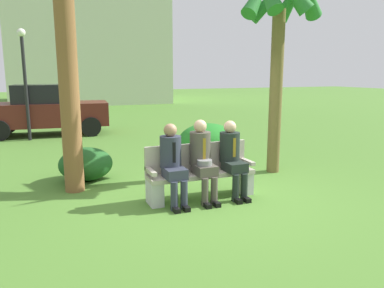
{
  "coord_description": "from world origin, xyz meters",
  "views": [
    {
      "loc": [
        -2.6,
        -5.35,
        2.06
      ],
      "look_at": [
        -0.2,
        0.49,
        0.85
      ],
      "focal_mm": 34.87,
      "sensor_mm": 36.0,
      "label": 1
    }
  ],
  "objects_px": {
    "seated_man_left": "(173,160)",
    "building_backdrop": "(84,8)",
    "seated_man_right": "(232,155)",
    "palm_tree_short": "(280,12)",
    "street_lamp": "(24,72)",
    "parked_car_near": "(46,110)",
    "seated_man_middle": "(202,156)",
    "park_bench": "(200,173)",
    "shrub_near_bench": "(208,142)",
    "shrub_mid_lawn": "(86,164)"
  },
  "relations": [
    {
      "from": "seated_man_left",
      "to": "building_backdrop",
      "type": "bearing_deg",
      "value": 86.2
    },
    {
      "from": "seated_man_right",
      "to": "building_backdrop",
      "type": "height_order",
      "value": "building_backdrop"
    },
    {
      "from": "palm_tree_short",
      "to": "building_backdrop",
      "type": "bearing_deg",
      "value": 92.92
    },
    {
      "from": "seated_man_right",
      "to": "street_lamp",
      "type": "distance_m",
      "value": 7.9
    },
    {
      "from": "seated_man_left",
      "to": "parked_car_near",
      "type": "distance_m",
      "value": 8.13
    },
    {
      "from": "seated_man_middle",
      "to": "park_bench",
      "type": "bearing_deg",
      "value": 84.01
    },
    {
      "from": "shrub_near_bench",
      "to": "shrub_mid_lawn",
      "type": "xyz_separation_m",
      "value": [
        -2.87,
        -0.58,
        -0.13
      ]
    },
    {
      "from": "seated_man_middle",
      "to": "shrub_mid_lawn",
      "type": "relative_size",
      "value": 1.29
    },
    {
      "from": "palm_tree_short",
      "to": "shrub_mid_lawn",
      "type": "xyz_separation_m",
      "value": [
        -3.76,
        0.83,
        -2.92
      ]
    },
    {
      "from": "seated_man_middle",
      "to": "building_backdrop",
      "type": "xyz_separation_m",
      "value": [
        1.01,
        22.94,
        5.77
      ]
    },
    {
      "from": "park_bench",
      "to": "building_backdrop",
      "type": "height_order",
      "value": "building_backdrop"
    },
    {
      "from": "seated_man_left",
      "to": "street_lamp",
      "type": "xyz_separation_m",
      "value": [
        -2.21,
        7.07,
        1.35
      ]
    },
    {
      "from": "seated_man_middle",
      "to": "building_backdrop",
      "type": "height_order",
      "value": "building_backdrop"
    },
    {
      "from": "park_bench",
      "to": "shrub_mid_lawn",
      "type": "relative_size",
      "value": 1.76
    },
    {
      "from": "park_bench",
      "to": "shrub_mid_lawn",
      "type": "height_order",
      "value": "park_bench"
    },
    {
      "from": "seated_man_left",
      "to": "parked_car_near",
      "type": "relative_size",
      "value": 0.32
    },
    {
      "from": "parked_car_near",
      "to": "shrub_near_bench",
      "type": "bearing_deg",
      "value": -58.0
    },
    {
      "from": "shrub_near_bench",
      "to": "building_backdrop",
      "type": "xyz_separation_m",
      "value": [
        -0.23,
        20.46,
        6.05
      ]
    },
    {
      "from": "shrub_mid_lawn",
      "to": "seated_man_right",
      "type": "bearing_deg",
      "value": -41.24
    },
    {
      "from": "seated_man_left",
      "to": "street_lamp",
      "type": "relative_size",
      "value": 0.38
    },
    {
      "from": "seated_man_left",
      "to": "seated_man_middle",
      "type": "relative_size",
      "value": 0.97
    },
    {
      "from": "seated_man_middle",
      "to": "shrub_mid_lawn",
      "type": "distance_m",
      "value": 2.54
    },
    {
      "from": "palm_tree_short",
      "to": "shrub_near_bench",
      "type": "relative_size",
      "value": 3.05
    },
    {
      "from": "seated_man_left",
      "to": "building_backdrop",
      "type": "relative_size",
      "value": 0.1
    },
    {
      "from": "seated_man_left",
      "to": "street_lamp",
      "type": "height_order",
      "value": "street_lamp"
    },
    {
      "from": "seated_man_left",
      "to": "building_backdrop",
      "type": "height_order",
      "value": "building_backdrop"
    },
    {
      "from": "seated_man_left",
      "to": "building_backdrop",
      "type": "distance_m",
      "value": 23.71
    },
    {
      "from": "park_bench",
      "to": "shrub_near_bench",
      "type": "height_order",
      "value": "park_bench"
    },
    {
      "from": "shrub_near_bench",
      "to": "seated_man_right",
      "type": "bearing_deg",
      "value": -105.68
    },
    {
      "from": "shrub_near_bench",
      "to": "seated_man_left",
      "type": "bearing_deg",
      "value": -125.21
    },
    {
      "from": "palm_tree_short",
      "to": "shrub_mid_lawn",
      "type": "bearing_deg",
      "value": 167.5
    },
    {
      "from": "shrub_mid_lawn",
      "to": "building_backdrop",
      "type": "relative_size",
      "value": 0.08
    },
    {
      "from": "park_bench",
      "to": "shrub_mid_lawn",
      "type": "bearing_deg",
      "value": 132.72
    },
    {
      "from": "park_bench",
      "to": "parked_car_near",
      "type": "height_order",
      "value": "parked_car_near"
    },
    {
      "from": "parked_car_near",
      "to": "building_backdrop",
      "type": "xyz_separation_m",
      "value": [
        3.19,
        14.99,
        5.66
      ]
    },
    {
      "from": "seated_man_middle",
      "to": "parked_car_near",
      "type": "bearing_deg",
      "value": 105.31
    },
    {
      "from": "shrub_near_bench",
      "to": "seated_man_middle",
      "type": "bearing_deg",
      "value": -116.55
    },
    {
      "from": "seated_man_right",
      "to": "building_backdrop",
      "type": "xyz_separation_m",
      "value": [
        0.47,
        22.94,
        5.79
      ]
    },
    {
      "from": "shrub_mid_lawn",
      "to": "building_backdrop",
      "type": "height_order",
      "value": "building_backdrop"
    },
    {
      "from": "park_bench",
      "to": "seated_man_right",
      "type": "bearing_deg",
      "value": -13.44
    },
    {
      "from": "seated_man_middle",
      "to": "shrub_mid_lawn",
      "type": "bearing_deg",
      "value": 130.5
    },
    {
      "from": "seated_man_left",
      "to": "street_lamp",
      "type": "distance_m",
      "value": 7.53
    },
    {
      "from": "building_backdrop",
      "to": "street_lamp",
      "type": "bearing_deg",
      "value": -103.23
    },
    {
      "from": "seated_man_middle",
      "to": "seated_man_right",
      "type": "distance_m",
      "value": 0.54
    },
    {
      "from": "park_bench",
      "to": "building_backdrop",
      "type": "relative_size",
      "value": 0.14
    },
    {
      "from": "seated_man_middle",
      "to": "seated_man_right",
      "type": "height_order",
      "value": "seated_man_middle"
    },
    {
      "from": "seated_man_right",
      "to": "shrub_mid_lawn",
      "type": "height_order",
      "value": "seated_man_right"
    },
    {
      "from": "seated_man_left",
      "to": "palm_tree_short",
      "type": "bearing_deg",
      "value": 22.07
    },
    {
      "from": "shrub_near_bench",
      "to": "palm_tree_short",
      "type": "bearing_deg",
      "value": -57.81
    },
    {
      "from": "seated_man_left",
      "to": "park_bench",
      "type": "bearing_deg",
      "value": 13.57
    }
  ]
}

